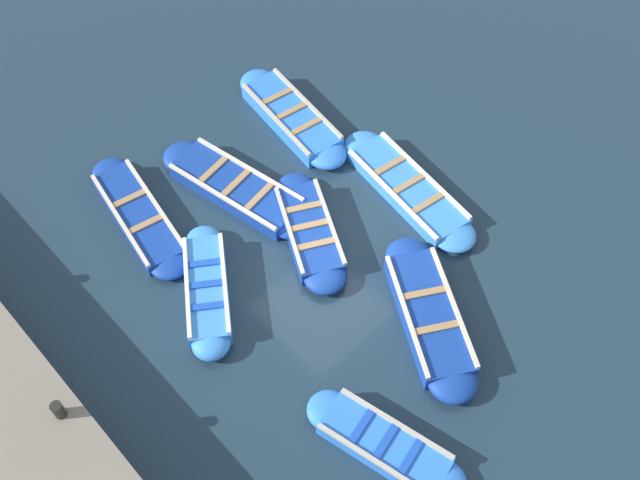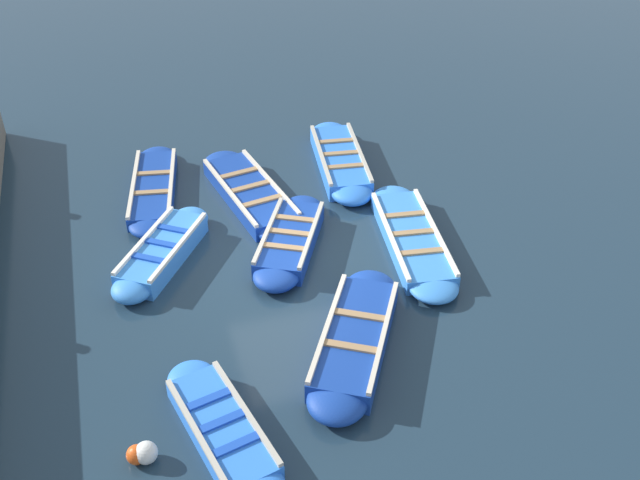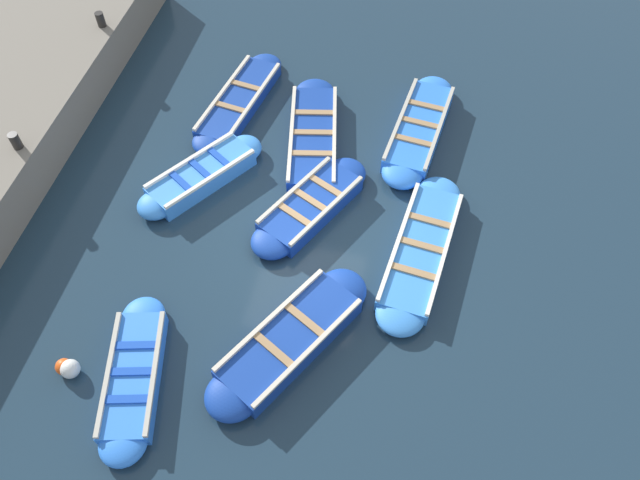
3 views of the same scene
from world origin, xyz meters
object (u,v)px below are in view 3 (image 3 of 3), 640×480
at_px(buoy_yellow_far, 70,369).
at_px(buoy_orange_near, 64,367).
at_px(boat_outer_left, 290,340).
at_px(boat_near_quay, 134,376).
at_px(boat_tucked, 419,129).
at_px(boat_end_of_row, 313,138).
at_px(boat_stern_in, 239,101).
at_px(bollard_mid_north, 15,141).
at_px(boat_mid_row, 202,176).
at_px(boat_inner_gap, 421,250).
at_px(boat_bow_out, 311,206).
at_px(bollard_north, 100,19).

bearing_deg(buoy_yellow_far, buoy_orange_near, -10.20).
bearing_deg(boat_outer_left, boat_near_quay, 25.79).
bearing_deg(buoy_yellow_far, boat_tucked, -126.22).
bearing_deg(boat_end_of_row, boat_stern_in, -23.28).
bearing_deg(boat_tucked, boat_near_quay, 59.69).
height_order(boat_stern_in, buoy_yellow_far, boat_stern_in).
bearing_deg(boat_end_of_row, buoy_yellow_far, 65.41).
bearing_deg(bollard_mid_north, boat_near_quay, 134.69).
distance_m(boat_mid_row, bollard_mid_north, 3.73).
xyz_separation_m(boat_tucked, boat_inner_gap, (-0.43, 3.32, -0.04)).
bearing_deg(boat_outer_left, boat_tucked, -105.58).
relative_size(boat_inner_gap, buoy_orange_near, 13.91).
xyz_separation_m(boat_tucked, buoy_yellow_far, (5.20, 7.11, -0.02)).
bearing_deg(boat_mid_row, boat_tucked, -151.42).
bearing_deg(bollard_mid_north, boat_mid_row, -168.17).
height_order(boat_near_quay, buoy_orange_near, boat_near_quay).
distance_m(boat_near_quay, buoy_orange_near, 1.26).
distance_m(boat_outer_left, boat_inner_gap, 3.21).
bearing_deg(buoy_yellow_far, boat_near_quay, -173.93).
height_order(boat_tucked, boat_inner_gap, boat_tucked).
bearing_deg(boat_mid_row, bollard_mid_north, 11.83).
xyz_separation_m(boat_outer_left, boat_stern_in, (2.68, -5.89, -0.05)).
height_order(boat_bow_out, buoy_orange_near, boat_bow_out).
bearing_deg(boat_bow_out, boat_mid_row, -7.41).
bearing_deg(boat_stern_in, boat_mid_row, 87.78).
distance_m(boat_stern_in, buoy_orange_near, 7.25).
xyz_separation_m(boat_near_quay, boat_inner_gap, (-4.52, -3.67, -0.01)).
xyz_separation_m(boat_outer_left, boat_near_quay, (2.47, 1.19, -0.04)).
height_order(bollard_mid_north, buoy_yellow_far, bollard_mid_north).
bearing_deg(boat_bow_out, buoy_yellow_far, 53.26).
relative_size(boat_mid_row, buoy_orange_near, 10.24).
bearing_deg(boat_bow_out, boat_end_of_row, -79.04).
bearing_deg(boat_tucked, boat_mid_row, 28.58).
bearing_deg(boat_tucked, boat_outer_left, 74.42).
bearing_deg(bollard_mid_north, boat_outer_left, 157.03).
xyz_separation_m(boat_outer_left, boat_inner_gap, (-2.05, -2.47, -0.05)).
bearing_deg(boat_stern_in, bollard_north, -14.58).
xyz_separation_m(boat_bow_out, buoy_orange_near, (3.42, 4.37, -0.04)).
bearing_deg(boat_inner_gap, boat_end_of_row, -43.04).
height_order(boat_mid_row, boat_end_of_row, boat_mid_row).
xyz_separation_m(boat_bow_out, boat_tucked, (-1.92, -2.71, 0.01)).
distance_m(boat_outer_left, buoy_orange_near, 3.94).
bearing_deg(boat_inner_gap, buoy_orange_near, 33.09).
bearing_deg(boat_bow_out, boat_stern_in, -49.82).
height_order(boat_near_quay, boat_inner_gap, boat_near_quay).
xyz_separation_m(boat_outer_left, bollard_mid_north, (6.29, -2.67, 1.02)).
bearing_deg(buoy_yellow_far, boat_mid_row, -99.80).
relative_size(boat_outer_left, bollard_north, 10.59).
xyz_separation_m(bollard_mid_north, buoy_yellow_far, (-2.70, 3.98, -1.06)).
bearing_deg(buoy_yellow_far, boat_end_of_row, -114.59).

